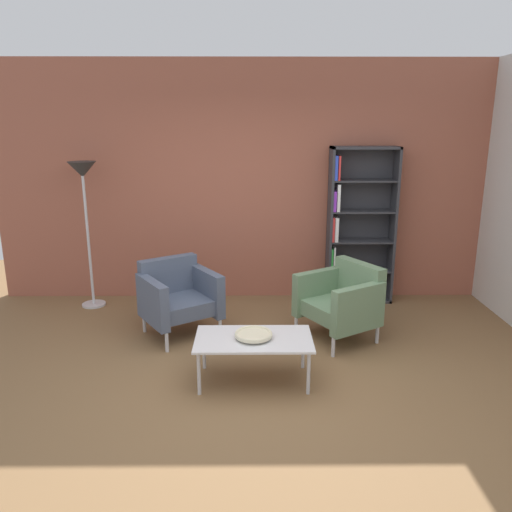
# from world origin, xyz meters

# --- Properties ---
(ground_plane) EXTENTS (8.32, 8.32, 0.00)m
(ground_plane) POSITION_xyz_m (0.00, 0.00, 0.00)
(ground_plane) COLOR brown
(brick_back_panel) EXTENTS (6.40, 0.12, 2.90)m
(brick_back_panel) POSITION_xyz_m (0.00, 2.46, 1.45)
(brick_back_panel) COLOR #9E5642
(brick_back_panel) RESTS_ON ground_plane
(bookshelf_tall) EXTENTS (0.80, 0.30, 1.90)m
(bookshelf_tall) POSITION_xyz_m (1.22, 2.26, 0.95)
(bookshelf_tall) COLOR #333338
(bookshelf_tall) RESTS_ON ground_plane
(coffee_table_low) EXTENTS (1.00, 0.56, 0.40)m
(coffee_table_low) POSITION_xyz_m (-0.04, 0.19, 0.37)
(coffee_table_low) COLOR silver
(coffee_table_low) RESTS_ON ground_plane
(decorative_bowl) EXTENTS (0.32, 0.32, 0.05)m
(decorative_bowl) POSITION_xyz_m (-0.04, 0.19, 0.43)
(decorative_bowl) COLOR beige
(decorative_bowl) RESTS_ON coffee_table_low
(armchair_by_bookshelf) EXTENTS (0.94, 0.93, 0.78)m
(armchair_by_bookshelf) POSITION_xyz_m (-0.83, 1.23, 0.41)
(armchair_by_bookshelf) COLOR #4C566B
(armchair_by_bookshelf) RESTS_ON ground_plane
(armchair_corner_red) EXTENTS (0.92, 0.94, 0.78)m
(armchair_corner_red) POSITION_xyz_m (0.87, 1.09, 0.41)
(armchair_corner_red) COLOR slate
(armchair_corner_red) RESTS_ON ground_plane
(floor_lamp_torchiere) EXTENTS (0.32, 0.32, 1.74)m
(floor_lamp_torchiere) POSITION_xyz_m (-2.00, 2.06, 1.45)
(floor_lamp_torchiere) COLOR silver
(floor_lamp_torchiere) RESTS_ON ground_plane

